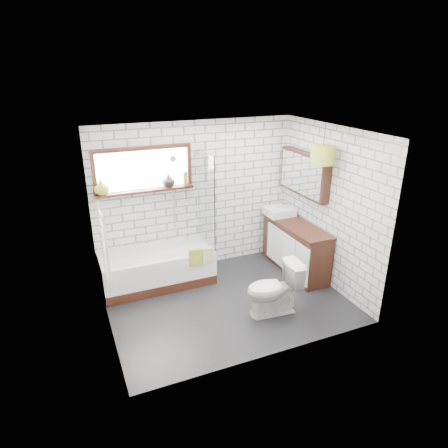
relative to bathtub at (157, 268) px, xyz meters
name	(u,v)px	position (x,y,z in m)	size (l,w,h in m)	color
floor	(227,301)	(0.82, -0.92, -0.29)	(3.40, 2.60, 0.01)	black
ceiling	(228,132)	(0.82, -0.92, 2.22)	(3.40, 2.60, 0.01)	white
wall_back	(196,197)	(0.82, 0.39, 0.97)	(3.40, 0.01, 2.50)	white
wall_front	(275,264)	(0.82, -2.22, 0.97)	(3.40, 0.01, 2.50)	white
wall_left	(100,244)	(-0.89, -0.92, 0.97)	(0.01, 2.60, 2.50)	white
wall_right	(329,208)	(2.52, -0.92, 0.97)	(0.01, 2.60, 2.50)	white
window	(144,170)	(-0.03, 0.34, 1.52)	(1.52, 0.16, 0.68)	black
towel_radiator	(105,247)	(-0.84, -0.92, 0.92)	(0.06, 0.52, 1.00)	white
mirror_cabinet	(304,174)	(2.44, -0.32, 1.37)	(0.16, 1.20, 0.70)	black
shower_riser	(173,195)	(0.42, 0.34, 1.07)	(0.02, 0.02, 1.30)	silver
bathtub	(157,268)	(0.00, 0.00, 0.00)	(1.74, 0.77, 0.56)	white
shower_screen	(206,200)	(0.85, 0.00, 1.03)	(0.02, 0.72, 1.50)	white
towel_green	(196,257)	(0.52, -0.38, 0.26)	(0.20, 0.05, 0.27)	olive
towel_beige	(208,255)	(0.72, -0.38, 0.26)	(0.18, 0.05, 0.24)	#C2B087
vanity	(295,247)	(2.28, -0.45, 0.14)	(0.48, 1.48, 0.85)	black
basin	(279,211)	(2.22, 0.03, 0.63)	(0.46, 0.40, 0.13)	white
tap	(287,207)	(2.38, 0.03, 0.69)	(0.03, 0.03, 0.14)	silver
toilet	(274,289)	(1.29, -1.44, 0.10)	(0.76, 0.43, 0.77)	white
vase_olive	(101,188)	(-0.68, 0.31, 1.31)	(0.22, 0.22, 0.23)	olive
vase_dark	(168,182)	(0.34, 0.31, 1.31)	(0.21, 0.21, 0.21)	black
bottle	(185,180)	(0.62, 0.31, 1.31)	(0.07, 0.07, 0.22)	olive
pendant	(323,155)	(2.27, -0.98, 1.82)	(0.35, 0.35, 0.26)	olive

